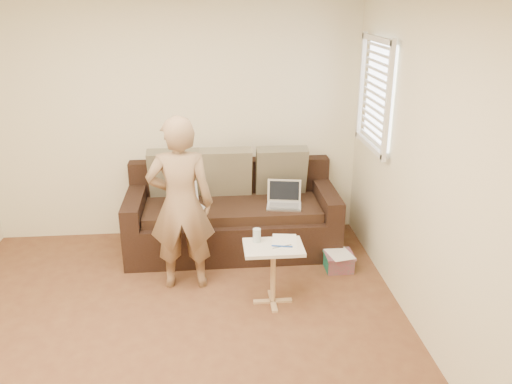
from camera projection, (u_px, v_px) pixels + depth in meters
floor at (169, 355)px, 3.99m from camera, size 4.50×4.50×0.00m
wall_back at (175, 121)px, 5.62m from camera, size 4.00×0.00×4.00m
wall_right at (442, 188)px, 3.70m from camera, size 0.00×4.50×4.50m
window_blinds at (376, 94)px, 4.95m from camera, size 0.12×0.88×1.08m
sofa at (232, 211)px, 5.54m from camera, size 2.20×0.95×0.85m
pillow_left at (175, 173)px, 5.58m from camera, size 0.55×0.29×0.57m
pillow_mid at (226, 172)px, 5.61m from camera, size 0.55×0.27×0.57m
pillow_right at (281, 171)px, 5.66m from camera, size 0.55×0.28×0.57m
laptop_silver at (284, 207)px, 5.41m from camera, size 0.39×0.31×0.23m
laptop_white at (188, 210)px, 5.33m from camera, size 0.42×0.38×0.25m
person at (181, 204)px, 4.69m from camera, size 0.60×0.41×1.64m
side_table at (273, 274)px, 4.58m from camera, size 0.51×0.36×0.56m
drinking_glass at (257, 235)px, 4.54m from camera, size 0.07×0.07×0.12m
scissors at (282, 246)px, 4.46m from camera, size 0.20×0.13×0.02m
paper_on_table at (284, 241)px, 4.56m from camera, size 0.25×0.33×0.00m
striped_box at (338, 261)px, 5.22m from camera, size 0.28×0.28×0.18m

